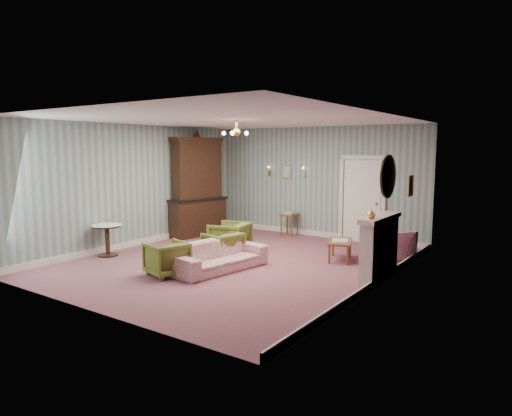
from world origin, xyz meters
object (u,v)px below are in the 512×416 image
Objects in this scene: olive_chair_a at (167,257)px; olive_chair_c at (230,237)px; sofa_chintz at (219,251)px; dresser at (197,184)px; pedestal_table at (107,240)px; side_table_black at (381,248)px; wingback_chair at (388,238)px; coffee_table at (340,250)px; olive_chair_b at (223,245)px; fireplace at (379,248)px.

olive_chair_a is 2.03m from olive_chair_c.
dresser is (-2.75, 2.45, 1.01)m from sofa_chintz.
pedestal_table is at bearing -64.12° from olive_chair_c.
sofa_chintz is 3.42× the size of side_table_black.
sofa_chintz is 3.37m from side_table_black.
side_table_black is at bearing 132.52° from wingback_chair.
dresser reaches higher than coffee_table.
wingback_chair is at bearing 91.62° from side_table_black.
olive_chair_a is at bearing -9.33° from olive_chair_c.
olive_chair_a is 4.71m from wingback_chair.
side_table_black is (5.07, -0.01, -1.11)m from dresser.
olive_chair_a is 1.01m from sofa_chintz.
olive_chair_a reaches higher than side_table_black.
olive_chair_b is 3.27m from side_table_black.
pedestal_table is (-2.20, 0.37, 0.00)m from olive_chair_a.
side_table_black is at bearing 26.37° from coffee_table.
sofa_chintz is (0.66, -1.18, -0.01)m from olive_chair_c.
fireplace is 2.44× the size of side_table_black.
olive_chair_a is 3.61m from coffee_table.
sofa_chintz is 2.60m from coffee_table.
dresser is 4.85× the size of side_table_black.
dresser is at bearing 56.74° from sofa_chintz.
dresser reaches higher than sofa_chintz.
olive_chair_b is 0.87× the size of olive_chair_c.
dresser is 4.50m from coffee_table.
sofa_chintz is 2.79m from pedestal_table.
side_table_black is (2.68, 1.89, -0.06)m from olive_chair_b.
fireplace is at bearing 111.53° from olive_chair_b.
side_table_black is (-0.44, 1.34, -0.29)m from fireplace.
olive_chair_b is 1.20× the size of side_table_black.
side_table_black is (0.01, -0.46, -0.13)m from wingback_chair.
sofa_chintz is at bearing -133.67° from side_table_black.
side_table_black is at bearing 9.32° from dresser.
wingback_chair is 1.16× the size of coffee_table.
side_table_black reaches higher than coffee_table.
olive_chair_b is at bearing -144.84° from side_table_black.
coffee_table is at bearing -153.63° from side_table_black.
olive_chair_c is at bearing -21.81° from dresser.
sofa_chintz is (0.55, 0.84, 0.04)m from olive_chair_a.
olive_chair_b is 2.46m from coffee_table.
pedestal_table is (-2.09, -1.65, -0.05)m from olive_chair_c.
sofa_chintz is (0.35, -0.55, 0.04)m from olive_chair_b.
olive_chair_a is at bearing 93.47° from wingback_chair.
sofa_chintz is 2.81× the size of pedestal_table.
olive_chair_b is 0.35× the size of sofa_chintz.
olive_chair_c is at bearing 178.62° from fireplace.
olive_chair_c is 3.24m from side_table_black.
olive_chair_c is 3.43m from fireplace.
pedestal_table is (-2.40, -1.02, 0.00)m from olive_chair_b.
pedestal_table reaches higher than coffee_table.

